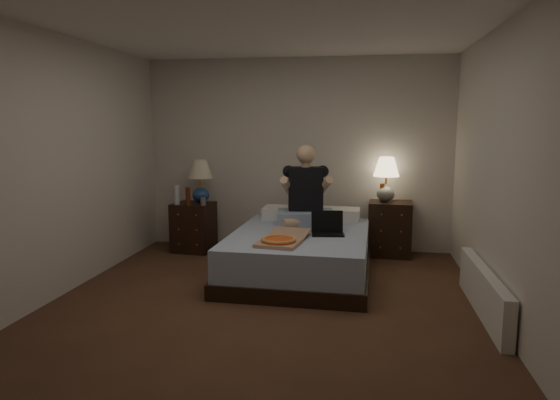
% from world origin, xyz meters
% --- Properties ---
extents(floor, '(4.00, 4.50, 0.00)m').
position_xyz_m(floor, '(0.00, 0.00, 0.00)').
color(floor, brown).
rests_on(floor, ground).
extents(ceiling, '(4.00, 4.50, 0.00)m').
position_xyz_m(ceiling, '(0.00, 0.00, 2.50)').
color(ceiling, white).
rests_on(ceiling, ground).
extents(wall_back, '(4.00, 0.00, 2.50)m').
position_xyz_m(wall_back, '(0.00, 2.25, 1.25)').
color(wall_back, beige).
rests_on(wall_back, ground).
extents(wall_front, '(4.00, 0.00, 2.50)m').
position_xyz_m(wall_front, '(0.00, -2.25, 1.25)').
color(wall_front, beige).
rests_on(wall_front, ground).
extents(wall_left, '(0.00, 4.50, 2.50)m').
position_xyz_m(wall_left, '(-2.00, 0.00, 1.25)').
color(wall_left, beige).
rests_on(wall_left, ground).
extents(wall_right, '(0.00, 4.50, 2.50)m').
position_xyz_m(wall_right, '(2.00, 0.00, 1.25)').
color(wall_right, beige).
rests_on(wall_right, ground).
extents(bed, '(1.50, 1.97, 0.48)m').
position_xyz_m(bed, '(0.20, 1.01, 0.24)').
color(bed, '#516FA2').
rests_on(bed, floor).
extents(nightstand_left, '(0.53, 0.48, 0.63)m').
position_xyz_m(nightstand_left, '(-1.30, 1.84, 0.32)').
color(nightstand_left, black).
rests_on(nightstand_left, floor).
extents(nightstand_right, '(0.55, 0.50, 0.69)m').
position_xyz_m(nightstand_right, '(1.22, 2.05, 0.34)').
color(nightstand_right, black).
rests_on(nightstand_right, floor).
extents(lamp_left, '(0.37, 0.37, 0.56)m').
position_xyz_m(lamp_left, '(-1.22, 1.93, 0.91)').
color(lamp_left, navy).
rests_on(lamp_left, nightstand_left).
extents(lamp_right, '(0.40, 0.40, 0.56)m').
position_xyz_m(lamp_right, '(1.15, 2.05, 0.97)').
color(lamp_right, gray).
rests_on(lamp_right, nightstand_right).
extents(water_bottle, '(0.07, 0.07, 0.25)m').
position_xyz_m(water_bottle, '(-1.47, 1.70, 0.76)').
color(water_bottle, silver).
rests_on(water_bottle, nightstand_left).
extents(soda_can, '(0.07, 0.07, 0.10)m').
position_xyz_m(soda_can, '(-1.11, 1.69, 0.68)').
color(soda_can, '#9E9E9A').
rests_on(soda_can, nightstand_left).
extents(beer_bottle_left, '(0.06, 0.06, 0.23)m').
position_xyz_m(beer_bottle_left, '(-1.30, 1.65, 0.75)').
color(beer_bottle_left, '#54240C').
rests_on(beer_bottle_left, nightstand_left).
extents(beer_bottle_right, '(0.06, 0.06, 0.23)m').
position_xyz_m(beer_bottle_right, '(1.11, 2.04, 0.80)').
color(beer_bottle_right, '#5F2F0D').
rests_on(beer_bottle_right, nightstand_right).
extents(person, '(0.74, 0.62, 0.93)m').
position_xyz_m(person, '(0.21, 1.46, 0.95)').
color(person, black).
rests_on(person, bed).
extents(laptop, '(0.37, 0.32, 0.24)m').
position_xyz_m(laptop, '(0.51, 0.94, 0.60)').
color(laptop, black).
rests_on(laptop, bed).
extents(pizza_box, '(0.49, 0.81, 0.08)m').
position_xyz_m(pizza_box, '(0.07, 0.41, 0.52)').
color(pizza_box, tan).
rests_on(pizza_box, bed).
extents(radiator, '(0.10, 1.60, 0.40)m').
position_xyz_m(radiator, '(1.93, 0.15, 0.20)').
color(radiator, silver).
rests_on(radiator, floor).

